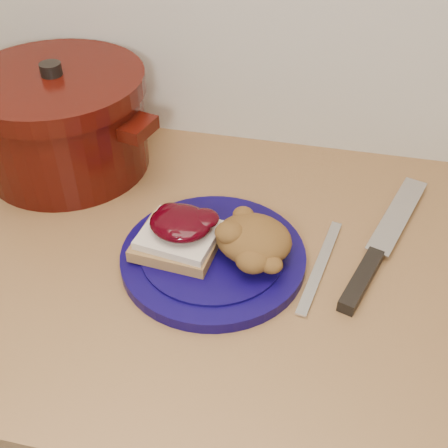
% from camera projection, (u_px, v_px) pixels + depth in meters
% --- Properties ---
extents(base_cabinet, '(4.00, 0.60, 0.86)m').
position_uv_depth(base_cabinet, '(196.00, 433.00, 1.06)').
color(base_cabinet, beige).
rests_on(base_cabinet, floor).
extents(plate, '(0.28, 0.28, 0.02)m').
position_uv_depth(plate, '(213.00, 257.00, 0.73)').
color(plate, '#0A043D').
rests_on(plate, wood_countertop).
extents(sandwich, '(0.11, 0.10, 0.05)m').
position_uv_depth(sandwich, '(179.00, 234.00, 0.72)').
color(sandwich, olive).
rests_on(sandwich, plate).
extents(stuffing_mound, '(0.11, 0.10, 0.05)m').
position_uv_depth(stuffing_mound, '(254.00, 239.00, 0.71)').
color(stuffing_mound, brown).
rests_on(stuffing_mound, plate).
extents(chef_knife, '(0.12, 0.29, 0.02)m').
position_uv_depth(chef_knife, '(372.00, 261.00, 0.73)').
color(chef_knife, black).
rests_on(chef_knife, wood_countertop).
extents(butter_knife, '(0.04, 0.18, 0.00)m').
position_uv_depth(butter_knife, '(320.00, 265.00, 0.73)').
color(butter_knife, silver).
rests_on(butter_knife, wood_countertop).
extents(dutch_oven, '(0.32, 0.32, 0.17)m').
position_uv_depth(dutch_oven, '(62.00, 121.00, 0.86)').
color(dutch_oven, '#350A05').
rests_on(dutch_oven, wood_countertop).
extents(pepper_grinder, '(0.06, 0.06, 0.13)m').
position_uv_depth(pepper_grinder, '(22.00, 124.00, 0.88)').
color(pepper_grinder, black).
rests_on(pepper_grinder, wood_countertop).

